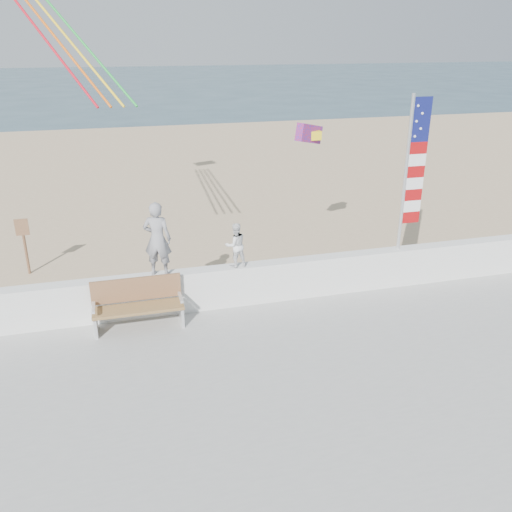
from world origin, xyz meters
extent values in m
plane|color=#284351|center=(0.00, 0.00, 0.00)|extent=(220.00, 220.00, 0.00)
cube|color=tan|center=(0.00, 9.00, 0.04)|extent=(90.00, 40.00, 0.08)
cube|color=white|center=(0.00, 2.00, 0.63)|extent=(30.00, 0.35, 0.90)
imported|color=gray|center=(-1.82, 2.00, 1.86)|extent=(0.66, 0.55, 1.56)
imported|color=silver|center=(-0.20, 2.00, 1.57)|extent=(0.53, 0.44, 0.97)
cube|color=olive|center=(-2.34, 1.45, 0.62)|extent=(1.80, 0.50, 0.06)
cube|color=brown|center=(-2.34, 1.72, 0.93)|extent=(1.80, 0.05, 0.50)
cube|color=silver|center=(-3.19, 1.45, 0.38)|extent=(0.06, 0.50, 0.40)
cube|color=white|center=(-3.19, 1.40, 0.78)|extent=(0.06, 0.45, 0.05)
cube|color=silver|center=(-1.49, 1.45, 0.38)|extent=(0.06, 0.50, 0.40)
cube|color=white|center=(-1.49, 1.40, 0.78)|extent=(0.06, 0.45, 0.05)
cylinder|color=silver|center=(3.68, 2.00, 2.83)|extent=(0.08, 0.08, 3.50)
cube|color=#0F1451|center=(3.92, 2.00, 4.03)|extent=(0.44, 0.02, 0.95)
cube|color=#9E0A0C|center=(3.92, 2.00, 1.84)|extent=(0.44, 0.02, 0.26)
cube|color=white|center=(3.92, 2.00, 2.10)|extent=(0.44, 0.02, 0.26)
cube|color=#9E0A0C|center=(3.92, 2.00, 2.37)|extent=(0.44, 0.02, 0.26)
cube|color=white|center=(3.92, 2.00, 2.63)|extent=(0.44, 0.02, 0.26)
cube|color=#9E0A0C|center=(3.92, 2.00, 2.89)|extent=(0.44, 0.02, 0.26)
cube|color=white|center=(3.92, 2.00, 3.16)|extent=(0.44, 0.02, 0.26)
cube|color=#9E0A0C|center=(3.92, 2.00, 3.42)|extent=(0.44, 0.02, 0.26)
sphere|color=white|center=(3.80, 1.98, 3.68)|extent=(0.06, 0.06, 0.06)
sphere|color=white|center=(3.92, 1.98, 3.84)|extent=(0.06, 0.06, 0.06)
sphere|color=white|center=(3.80, 1.98, 4.00)|extent=(0.06, 0.06, 0.06)
sphere|color=white|center=(3.92, 1.98, 4.16)|extent=(0.06, 0.06, 0.06)
sphere|color=white|center=(3.80, 1.98, 4.32)|extent=(0.06, 0.06, 0.06)
cube|color=red|center=(2.30, 4.47, 3.41)|extent=(0.86, 0.65, 0.60)
cube|color=yellow|center=(2.45, 4.47, 3.36)|extent=(0.31, 0.23, 0.22)
cylinder|color=red|center=(-3.93, 4.85, 5.99)|extent=(2.46, 2.67, 3.41)
cylinder|color=#E95E0E|center=(-3.71, 4.85, 5.99)|extent=(2.54, 2.67, 3.41)
cylinder|color=yellow|center=(-3.48, 4.85, 5.99)|extent=(2.63, 2.67, 3.42)
cylinder|color=green|center=(-3.26, 4.85, 5.99)|extent=(2.71, 2.67, 3.42)
cylinder|color=brown|center=(-4.86, 5.19, 0.68)|extent=(0.07, 0.07, 1.20)
cube|color=#875F41|center=(-4.86, 5.17, 1.33)|extent=(0.32, 0.03, 0.42)
camera|label=1|loc=(-2.57, -8.48, 5.68)|focal=38.00mm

